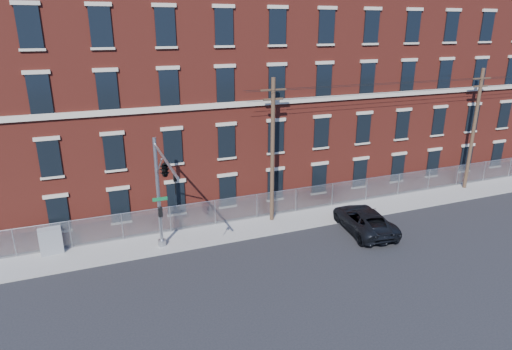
{
  "coord_description": "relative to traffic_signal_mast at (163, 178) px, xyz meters",
  "views": [
    {
      "loc": [
        -9.58,
        -20.82,
        13.26
      ],
      "look_at": [
        0.16,
        4.0,
        4.22
      ],
      "focal_mm": 30.91,
      "sensor_mm": 36.0,
      "label": 1
    }
  ],
  "objects": [
    {
      "name": "ground",
      "position": [
        6.0,
        -2.18,
        -5.39
      ],
      "size": [
        140.0,
        140.0,
        0.0
      ],
      "primitive_type": "plane",
      "color": "black",
      "rests_on": "ground"
    },
    {
      "name": "sidewalk",
      "position": [
        18.0,
        2.82,
        -5.33
      ],
      "size": [
        65.0,
        3.0,
        0.12
      ],
      "primitive_type": "cube",
      "color": "gray",
      "rests_on": "ground"
    },
    {
      "name": "mill_building",
      "position": [
        18.0,
        11.75,
        2.76
      ],
      "size": [
        55.3,
        14.32,
        16.3
      ],
      "color": "maroon",
      "rests_on": "ground"
    },
    {
      "name": "chain_link_fence",
      "position": [
        18.0,
        4.12,
        -4.33
      ],
      "size": [
        59.06,
        0.06,
        1.85
      ],
      "color": "#A5A8AD",
      "rests_on": "ground"
    },
    {
      "name": "traffic_signal_mast",
      "position": [
        0.0,
        0.0,
        0.0
      ],
      "size": [
        0.9,
        6.75,
        7.0
      ],
      "color": "#9EA0A5",
      "rests_on": "ground"
    },
    {
      "name": "utility_pole_near",
      "position": [
        8.0,
        3.42,
        -0.05
      ],
      "size": [
        1.8,
        0.28,
        10.0
      ],
      "color": "#443122",
      "rests_on": "ground"
    },
    {
      "name": "utility_pole_mid",
      "position": [
        26.0,
        3.42,
        -0.05
      ],
      "size": [
        1.8,
        0.28,
        10.0
      ],
      "color": "#443122",
      "rests_on": "ground"
    },
    {
      "name": "overhead_wires",
      "position": [
        26.0,
        3.42,
        3.73
      ],
      "size": [
        40.0,
        0.62,
        0.62
      ],
      "color": "black",
      "rests_on": "ground"
    },
    {
      "name": "pickup_truck",
      "position": [
        13.2,
        -0.3,
        -4.59
      ],
      "size": [
        3.36,
        6.04,
        1.6
      ],
      "primitive_type": "imported",
      "rotation": [
        0.0,
        0.0,
        3.01
      ],
      "color": "black",
      "rests_on": "ground"
    },
    {
      "name": "utility_cabinet",
      "position": [
        -6.4,
        3.82,
        -4.46
      ],
      "size": [
        1.35,
        0.77,
        1.62
      ],
      "primitive_type": "cube",
      "rotation": [
        0.0,
        0.0,
        0.1
      ],
      "color": "slate",
      "rests_on": "sidewalk"
    }
  ]
}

